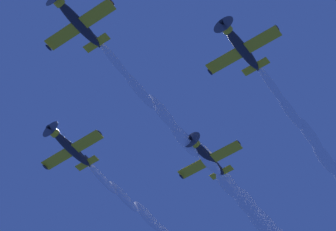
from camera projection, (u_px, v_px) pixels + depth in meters
name	position (u px, v px, depth m)	size (l,w,h in m)	color
airplane_lead	(77.00, 21.00, 72.29)	(9.56, 8.58, 3.17)	#232328
airplane_left_wingman	(240.00, 47.00, 73.72)	(9.56, 8.56, 3.46)	#232328
airplane_right_wingman	(69.00, 147.00, 83.33)	(9.57, 8.58, 3.07)	#232328
airplane_slot_tail	(207.00, 157.00, 85.28)	(9.57, 8.58, 3.10)	#232328
smoke_trail_lead	(221.00, 176.00, 87.88)	(12.45, 39.69, 4.94)	white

